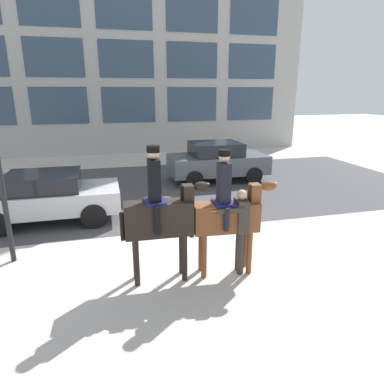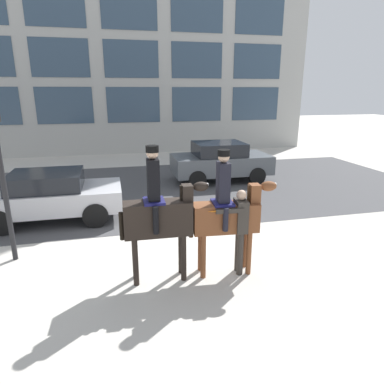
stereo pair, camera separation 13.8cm
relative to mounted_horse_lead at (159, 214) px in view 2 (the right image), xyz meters
The scene contains 7 objects.
ground_plane 2.38m from the mounted_horse_lead, 71.95° to the left, with size 80.00×80.00×0.00m, color beige.
road_surface 6.77m from the mounted_horse_lead, 84.79° to the left, with size 21.69×8.50×0.01m.
mounted_horse_lead is the anchor object (origin of this frame).
mounted_horse_companion 1.36m from the mounted_horse_lead, ahead, with size 1.78×0.65×2.58m.
pedestrian_bystander 1.63m from the mounted_horse_lead, ahead, with size 0.85×0.43×1.79m.
street_car_near_lane 4.77m from the mounted_horse_lead, 123.37° to the left, with size 3.92×1.91×1.44m.
street_car_far_lane 8.05m from the mounted_horse_lead, 63.68° to the left, with size 4.00×2.01×1.62m.
Camera 2 is at (-1.40, -7.98, 3.65)m, focal length 32.00 mm.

